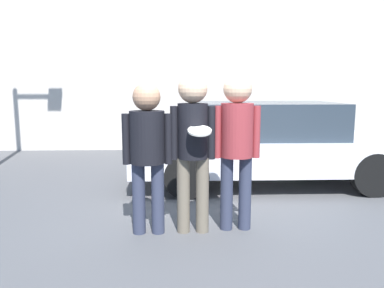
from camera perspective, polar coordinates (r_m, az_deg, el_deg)
ground_plane at (r=4.89m, az=1.30°, el=-11.61°), size 56.00×56.00×0.00m
storefront_building at (r=10.24m, az=-0.62°, el=11.91°), size 24.00×0.22×4.49m
person_left at (r=4.27m, az=-6.82°, el=0.02°), size 0.57×0.40×1.74m
person_middle_with_frisbee at (r=4.26m, az=0.13°, el=0.94°), size 0.51×0.55×1.84m
person_right at (r=4.38m, az=6.84°, el=1.14°), size 0.55×0.38×1.84m
parked_car_near at (r=6.65m, az=11.37°, el=0.15°), size 4.70×1.84×1.43m
shrub at (r=10.17m, az=17.15°, el=1.53°), size 1.00×1.00×1.00m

